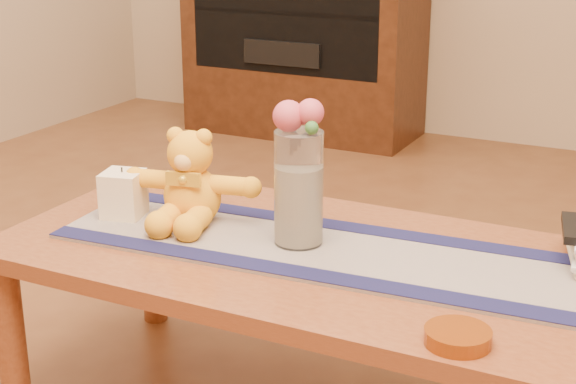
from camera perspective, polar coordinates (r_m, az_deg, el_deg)
The scene contains 27 objects.
coffee_table_top at distance 1.97m, azimuth 1.30°, elevation -4.34°, with size 1.40×0.70×0.04m, color #622E17.
table_leg_fl at distance 2.20m, azimuth -17.65°, elevation -9.26°, with size 0.07×0.07×0.41m, color #622E17.
table_leg_bl at distance 2.59m, azimuth -8.83°, elevation -4.13°, with size 0.07×0.07×0.41m, color #622E17.
persian_runner at distance 1.96m, azimuth 1.87°, elevation -3.71°, with size 1.20×0.35×0.01m, color #201A4A.
runner_border_near at distance 1.84m, azimuth 0.23°, elevation -5.16°, with size 1.20×0.06×0.00m, color #131339.
runner_border_far at distance 2.09m, azimuth 3.31°, elevation -2.18°, with size 1.20×0.06×0.00m, color #131339.
teddy_bear at distance 2.10m, azimuth -6.31°, elevation 0.97°, with size 0.32×0.26×0.22m, color #F6A61F, non-canonical shape.
pillar_candle at distance 2.17m, azimuth -10.71°, elevation -0.12°, with size 0.09×0.09×0.11m, color beige.
candle_wick at distance 2.15m, azimuth -10.81°, elevation 1.44°, with size 0.00×0.00×0.01m, color black.
glass_vase at distance 1.94m, azimuth 0.70°, elevation 0.25°, with size 0.11×0.11×0.26m, color silver.
potpourri_fill at distance 1.95m, azimuth 0.70°, elevation -0.84°, with size 0.09×0.09×0.18m, color beige.
rose_left at distance 1.89m, azimuth 0.04°, elevation 4.98°, with size 0.07×0.07×0.07m, color #C04353.
rose_right at distance 1.89m, azimuth 1.47°, elevation 5.23°, with size 0.06×0.06×0.06m, color #C04353.
blue_flower_back at distance 1.92m, azimuth 1.45°, elevation 4.97°, with size 0.04×0.04×0.04m, color #505CAE.
blue_flower_side at distance 1.93m, azimuth 0.17°, elevation 4.77°, with size 0.04×0.04×0.04m, color #505CAE.
leaf_sprig at distance 1.86m, azimuth 1.56°, elevation 4.21°, with size 0.03×0.03×0.03m, color #33662D.
bronze_ball at distance 2.05m, azimuth 0.50°, elevation -1.48°, with size 0.07×0.07×0.07m, color #4F3F1A.
book_bottom at distance 1.99m, azimuth 17.93°, elevation -4.17°, with size 0.17×0.22×0.02m, color beige.
book_lower at distance 1.98m, azimuth 18.14°, elevation -3.72°, with size 0.16×0.22×0.02m, color beige.
book_upper at distance 1.98m, azimuth 17.87°, elevation -3.11°, with size 0.17×0.22×0.02m, color beige.
book_top at distance 1.97m, azimuth 18.22°, elevation -2.67°, with size 0.16×0.22×0.02m, color beige.
tv_remote at distance 1.95m, azimuth 18.16°, elevation -2.27°, with size 0.04×0.16×0.02m, color black.
amber_dish at distance 1.59m, azimuth 11.03°, elevation -9.28°, with size 0.12×0.12×0.03m, color #BF5914.
media_cabinet at distance 4.62m, azimuth 1.06°, elevation 10.61°, with size 1.20×0.50×1.10m, color black.
cabinet_cavity at distance 4.39m, azimuth -0.29°, elevation 11.64°, with size 1.02×0.03×0.61m, color black.
cabinet_shelf at distance 4.47m, azimuth 0.22°, elevation 11.76°, with size 1.02×0.20×0.03m, color black.
stereo_lower at distance 4.52m, azimuth 0.33°, elevation 9.29°, with size 0.42×0.28×0.12m, color black.
Camera 1 is at (0.77, -1.64, 1.20)m, focal length 54.40 mm.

